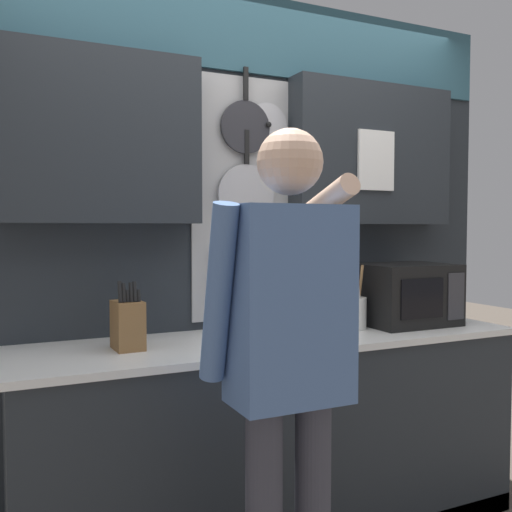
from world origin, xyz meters
TOP-DOWN VIEW (x-y plane):
  - base_cabinet_counter at (0.00, -0.00)m, footprint 2.31×0.63m
  - back_wall_unit at (0.01, 0.28)m, footprint 2.88×0.22m
  - microwave at (0.73, 0.01)m, footprint 0.46×0.37m
  - knife_block at (-0.68, 0.01)m, footprint 0.12×0.15m
  - utensil_crock at (0.42, 0.01)m, footprint 0.12×0.12m
  - person at (-0.31, -0.67)m, footprint 0.54×0.65m

SIDE VIEW (x-z plane):
  - base_cabinet_counter at x=0.00m, z-range 0.00..0.91m
  - utensil_crock at x=0.42m, z-range 0.84..1.17m
  - knife_block at x=-0.68m, z-range 0.88..1.16m
  - person at x=-0.31m, z-range 0.17..1.89m
  - microwave at x=0.73m, z-range 0.91..1.22m
  - back_wall_unit at x=0.01m, z-range 0.25..2.79m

